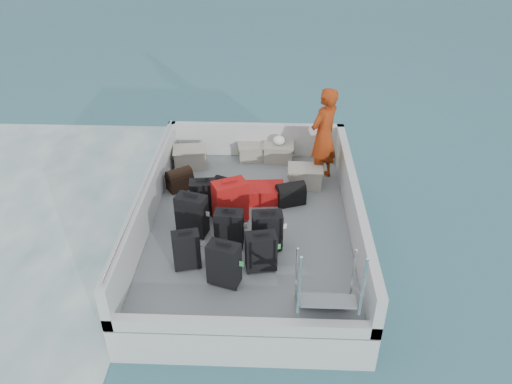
% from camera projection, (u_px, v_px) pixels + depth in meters
% --- Properties ---
extents(ground, '(160.00, 160.00, 0.00)m').
position_uv_depth(ground, '(250.00, 250.00, 8.87)').
color(ground, navy).
rests_on(ground, ground).
extents(ferry_hull, '(3.60, 5.00, 0.60)m').
position_uv_depth(ferry_hull, '(250.00, 236.00, 8.71)').
color(ferry_hull, silver).
rests_on(ferry_hull, ground).
extents(deck, '(3.30, 4.70, 0.02)m').
position_uv_depth(deck, '(250.00, 222.00, 8.54)').
color(deck, slate).
rests_on(deck, ferry_hull).
extents(deck_fittings, '(3.60, 5.00, 0.90)m').
position_uv_depth(deck_fittings, '(270.00, 215.00, 8.05)').
color(deck_fittings, '#B8BDBD').
rests_on(deck_fittings, deck).
extents(suitcase_0, '(0.45, 0.32, 0.63)m').
position_uv_depth(suitcase_0, '(186.00, 250.00, 7.40)').
color(suitcase_0, black).
rests_on(suitcase_0, deck).
extents(suitcase_1, '(0.54, 0.40, 0.72)m').
position_uv_depth(suitcase_1, '(192.00, 215.00, 8.08)').
color(suitcase_1, black).
rests_on(suitcase_1, deck).
extents(suitcase_2, '(0.47, 0.31, 0.64)m').
position_uv_depth(suitcase_2, '(203.00, 198.00, 8.58)').
color(suitcase_2, black).
rests_on(suitcase_2, deck).
extents(suitcase_3, '(0.51, 0.39, 0.69)m').
position_uv_depth(suitcase_3, '(224.00, 264.00, 7.09)').
color(suitcase_3, black).
rests_on(suitcase_3, deck).
extents(suitcase_4, '(0.46, 0.29, 0.65)m').
position_uv_depth(suitcase_4, '(229.00, 229.00, 7.81)').
color(suitcase_4, black).
rests_on(suitcase_4, deck).
extents(suitcase_5, '(0.64, 0.53, 0.76)m').
position_uv_depth(suitcase_5, '(230.00, 202.00, 8.37)').
color(suitcase_5, '#A60C13').
rests_on(suitcase_5, deck).
extents(suitcase_6, '(0.49, 0.34, 0.63)m').
position_uv_depth(suitcase_6, '(261.00, 252.00, 7.36)').
color(suitcase_6, black).
rests_on(suitcase_6, deck).
extents(suitcase_7, '(0.50, 0.32, 0.66)m').
position_uv_depth(suitcase_7, '(267.00, 231.00, 7.77)').
color(suitcase_7, black).
rests_on(suitcase_7, deck).
extents(suitcase_8, '(0.76, 0.53, 0.29)m').
position_uv_depth(suitcase_8, '(264.00, 193.00, 9.04)').
color(suitcase_8, '#A60C13').
rests_on(suitcase_8, deck).
extents(duffel_0, '(0.55, 0.51, 0.32)m').
position_uv_depth(duffel_0, '(180.00, 181.00, 9.35)').
color(duffel_0, black).
rests_on(duffel_0, deck).
extents(duffel_1, '(0.53, 0.46, 0.32)m').
position_uv_depth(duffel_1, '(227.00, 190.00, 9.08)').
color(duffel_1, black).
rests_on(duffel_1, deck).
extents(duffel_2, '(0.58, 0.45, 0.32)m').
position_uv_depth(duffel_2, '(290.00, 195.00, 8.94)').
color(duffel_2, black).
rests_on(duffel_2, deck).
extents(crate_0, '(0.68, 0.52, 0.38)m').
position_uv_depth(crate_0, '(190.00, 158.00, 10.04)').
color(crate_0, '#A39D8E').
rests_on(crate_0, deck).
extents(crate_1, '(0.56, 0.43, 0.31)m').
position_uv_depth(crate_1, '(252.00, 153.00, 10.30)').
color(crate_1, '#A39D8E').
rests_on(crate_1, deck).
extents(crate_2, '(0.59, 0.42, 0.35)m').
position_uv_depth(crate_2, '(279.00, 153.00, 10.26)').
color(crate_2, '#A39D8E').
rests_on(crate_2, deck).
extents(crate_3, '(0.62, 0.44, 0.37)m').
position_uv_depth(crate_3, '(305.00, 177.00, 9.42)').
color(crate_3, '#A39D8E').
rests_on(crate_3, deck).
extents(yellow_bag, '(0.28, 0.26, 0.22)m').
position_uv_depth(yellow_bag, '(325.00, 156.00, 10.28)').
color(yellow_bag, yellow).
rests_on(yellow_bag, deck).
extents(white_bag, '(0.24, 0.24, 0.18)m').
position_uv_depth(white_bag, '(279.00, 141.00, 10.12)').
color(white_bag, white).
rests_on(white_bag, crate_2).
extents(passenger, '(0.79, 0.80, 1.85)m').
position_uv_depth(passenger, '(324.00, 135.00, 9.25)').
color(passenger, '#D24313').
rests_on(passenger, deck).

